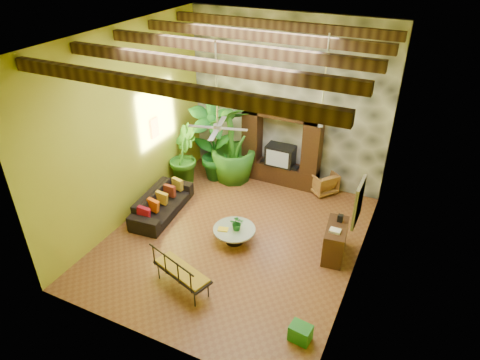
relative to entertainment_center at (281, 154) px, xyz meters
The scene contains 23 objects.
ground 3.28m from the entertainment_center, 90.00° to the right, with size 7.00×7.00×0.00m, color brown.
ceiling 5.11m from the entertainment_center, 90.00° to the right, with size 6.00×7.00×0.02m, color silver.
back_wall 1.58m from the entertainment_center, 90.00° to the left, with size 6.00×0.02×5.00m, color #AAA926.
left_wall 4.60m from the entertainment_center, 133.73° to the right, with size 0.02×7.00×5.00m, color #AAA926.
right_wall 4.60m from the entertainment_center, 46.27° to the right, with size 0.02×7.00×5.00m, color #AAA926.
stone_accent_wall 1.56m from the entertainment_center, 90.00° to the left, with size 5.98×0.10×4.98m, color #35373C.
ceiling_beams 4.94m from the entertainment_center, 90.00° to the right, with size 5.95×5.36×0.22m.
entertainment_center is the anchor object (origin of this frame).
ceiling_fan_front 4.30m from the entertainment_center, 93.24° to the right, with size 1.28×1.28×1.86m.
ceiling_fan_back 3.50m from the entertainment_center, 50.43° to the right, with size 1.28×1.28×1.86m.
wall_art_mask 3.82m from the entertainment_center, 144.18° to the right, with size 0.06×0.32×0.55m, color gold.
wall_art_painting 4.95m from the entertainment_center, 51.61° to the right, with size 0.06×0.70×0.90m, color #205278.
sofa 3.85m from the entertainment_center, 127.40° to the right, with size 2.23×0.87×0.65m, color black.
wicker_armchair 1.52m from the entertainment_center, ahead, with size 0.71×0.73×0.66m, color brown.
tall_plant_a 2.11m from the entertainment_center, 159.68° to the right, with size 1.38×0.93×2.62m, color #185E1F.
tall_plant_b 2.96m from the entertainment_center, 153.61° to the right, with size 1.02×0.82×1.85m, color #2B6C1C.
tall_plant_c 1.48m from the entertainment_center, 159.93° to the right, with size 1.40×1.40×2.50m, color #2A6A1C.
coffee_table 3.36m from the entertainment_center, 89.14° to the right, with size 1.06×1.06×0.40m.
centerpiece_plant 3.30m from the entertainment_center, 87.78° to the right, with size 0.34×0.30×0.38m, color #1A661E.
yellow_tray 3.49m from the entertainment_center, 93.09° to the right, with size 0.25×0.18×0.03m, color yellow.
iron_bench 5.31m from the entertainment_center, 92.87° to the right, with size 1.51×0.94×0.57m.
side_console 3.69m from the entertainment_center, 47.83° to the right, with size 0.47×1.05×0.84m, color #321F10.
green_bin 6.02m from the entertainment_center, 65.11° to the right, with size 0.41×0.31×0.36m, color #207B22.
Camera 1 is at (3.85, -7.77, 6.89)m, focal length 32.00 mm.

